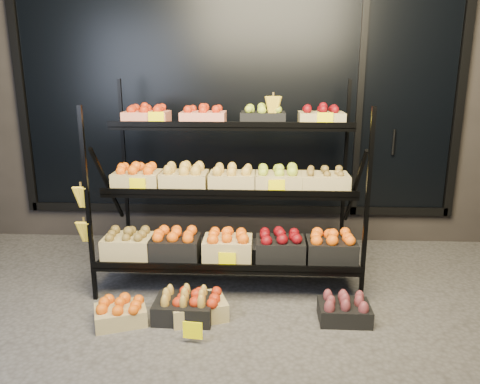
# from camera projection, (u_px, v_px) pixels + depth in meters

# --- Properties ---
(ground) EXTENTS (24.00, 24.00, 0.00)m
(ground) POSITION_uv_depth(u_px,v_px,m) (224.00, 314.00, 3.44)
(ground) COLOR #514F4C
(ground) RESTS_ON ground
(building) EXTENTS (6.00, 2.08, 3.50)m
(building) POSITION_uv_depth(u_px,v_px,m) (241.00, 69.00, 5.49)
(building) COLOR #2D2826
(building) RESTS_ON ground
(display_rack) EXTENTS (2.18, 1.02, 1.66)m
(display_rack) POSITION_uv_depth(u_px,v_px,m) (229.00, 190.00, 3.82)
(display_rack) COLOR black
(display_rack) RESTS_ON ground
(tag_floor_a) EXTENTS (0.13, 0.01, 0.12)m
(tag_floor_a) POSITION_uv_depth(u_px,v_px,m) (193.00, 336.00, 3.05)
(tag_floor_a) COLOR #FFEF00
(tag_floor_a) RESTS_ON ground
(floor_crate_left) EXTENTS (0.42, 0.36, 0.18)m
(floor_crate_left) POSITION_uv_depth(u_px,v_px,m) (120.00, 312.00, 3.30)
(floor_crate_left) COLOR tan
(floor_crate_left) RESTS_ON ground
(floor_crate_midleft) EXTENTS (0.43, 0.32, 0.21)m
(floor_crate_midleft) POSITION_uv_depth(u_px,v_px,m) (184.00, 306.00, 3.36)
(floor_crate_midleft) COLOR black
(floor_crate_midleft) RESTS_ON ground
(floor_crate_midright) EXTENTS (0.47, 0.40, 0.20)m
(floor_crate_midright) POSITION_uv_depth(u_px,v_px,m) (198.00, 305.00, 3.38)
(floor_crate_midright) COLOR tan
(floor_crate_midright) RESTS_ON ground
(floor_crate_right) EXTENTS (0.36, 0.27, 0.19)m
(floor_crate_right) POSITION_uv_depth(u_px,v_px,m) (344.00, 309.00, 3.33)
(floor_crate_right) COLOR black
(floor_crate_right) RESTS_ON ground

